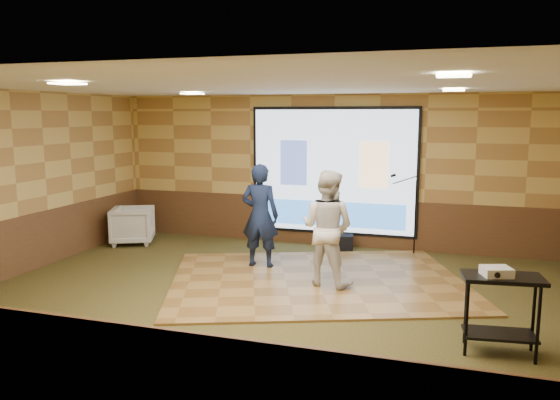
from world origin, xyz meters
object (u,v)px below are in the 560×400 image
(player_left, at_px, (260,215))
(banquet_chair, at_px, (133,225))
(dance_floor, at_px, (317,280))
(projector, at_px, (496,272))
(player_right, at_px, (327,228))
(mic_stand, at_px, (412,229))
(duffel_bag, at_px, (341,242))
(projector_screen, at_px, (333,173))
(av_table, at_px, (501,301))

(player_left, distance_m, banquet_chair, 3.24)
(dance_floor, xyz_separation_m, player_left, (-1.11, 0.46, 0.90))
(dance_floor, distance_m, projector, 3.29)
(player_right, distance_m, mic_stand, 2.60)
(projector, height_order, duffel_bag, projector)
(projector_screen, xyz_separation_m, player_left, (-0.84, -1.95, -0.56))
(player_left, relative_size, projector, 5.96)
(player_right, height_order, av_table, player_right)
(av_table, distance_m, mic_stand, 4.28)
(dance_floor, bearing_deg, av_table, -37.74)
(player_right, bearing_deg, projector_screen, -65.55)
(projector_screen, bearing_deg, banquet_chair, -165.02)
(projector_screen, xyz_separation_m, av_table, (2.81, -4.37, -0.87))
(player_right, xyz_separation_m, duffel_bag, (-0.23, 2.31, -0.76))
(dance_floor, relative_size, mic_stand, 2.97)
(mic_stand, xyz_separation_m, banquet_chair, (-5.47, -0.78, -0.12))
(player_right, bearing_deg, mic_stand, -101.05)
(player_right, bearing_deg, projector, 155.59)
(projector, bearing_deg, av_table, 6.63)
(dance_floor, xyz_separation_m, av_table, (2.53, -1.96, 0.59))
(duffel_bag, bearing_deg, banquet_chair, -169.62)
(dance_floor, bearing_deg, duffel_bag, 91.11)
(dance_floor, height_order, projector, projector)
(projector, xyz_separation_m, duffel_bag, (-2.50, 4.11, -0.79))
(dance_floor, height_order, player_right, player_right)
(player_right, relative_size, duffel_bag, 3.74)
(player_left, xyz_separation_m, duffel_bag, (1.07, 1.66, -0.77))
(av_table, bearing_deg, projector, -154.75)
(dance_floor, distance_m, av_table, 3.25)
(player_right, xyz_separation_m, banquet_chair, (-4.37, 1.55, -0.53))
(projector, bearing_deg, mic_stand, 87.17)
(player_left, height_order, player_right, player_left)
(projector_screen, relative_size, mic_stand, 2.18)
(player_right, xyz_separation_m, projector, (2.26, -1.81, 0.02))
(player_left, distance_m, duffel_bag, 2.12)
(player_left, xyz_separation_m, player_right, (1.31, -0.64, -0.00))
(player_left, bearing_deg, player_right, 150.90)
(player_left, height_order, duffel_bag, player_left)
(projector_screen, bearing_deg, player_right, -79.73)
(mic_stand, bearing_deg, projector_screen, -165.62)
(av_table, bearing_deg, duffel_bag, 122.21)
(av_table, height_order, projector, projector)
(mic_stand, distance_m, duffel_bag, 1.37)
(projector_screen, bearing_deg, projector, -58.14)
(projector, xyz_separation_m, banquet_chair, (-6.64, 3.36, -0.56))
(player_right, distance_m, duffel_bag, 2.44)
(dance_floor, xyz_separation_m, mic_stand, (1.29, 2.14, 0.48))
(projector, bearing_deg, projector_screen, 103.24)
(projector_screen, relative_size, duffel_bag, 7.08)
(player_right, height_order, projector, player_right)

